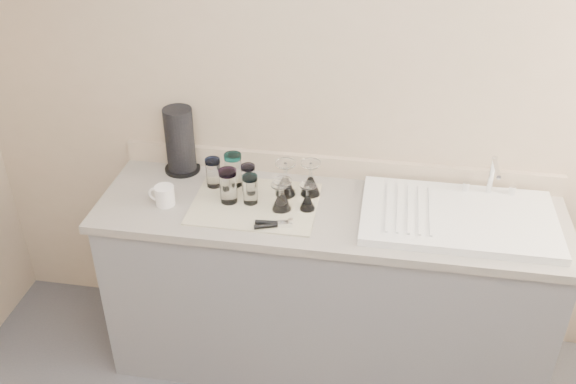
% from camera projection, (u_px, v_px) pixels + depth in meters
% --- Properties ---
extents(room_envelope, '(3.54, 3.50, 2.52)m').
position_uv_depth(room_envelope, '(281.00, 258.00, 1.46)').
color(room_envelope, '#4A4A4E').
rests_on(room_envelope, ground).
extents(counter_unit, '(2.06, 0.62, 0.90)m').
position_uv_depth(counter_unit, '(326.00, 287.00, 3.05)').
color(counter_unit, slate).
rests_on(counter_unit, ground).
extents(sink_unit, '(0.82, 0.50, 0.22)m').
position_uv_depth(sink_unit, '(459.00, 217.00, 2.73)').
color(sink_unit, white).
rests_on(sink_unit, counter_unit).
extents(dish_towel, '(0.55, 0.42, 0.01)m').
position_uv_depth(dish_towel, '(255.00, 204.00, 2.84)').
color(dish_towel, beige).
rests_on(dish_towel, counter_unit).
extents(tumbler_teal, '(0.07, 0.07, 0.14)m').
position_uv_depth(tumbler_teal, '(213.00, 172.00, 2.93)').
color(tumbler_teal, white).
rests_on(tumbler_teal, dish_towel).
extents(tumbler_cyan, '(0.08, 0.08, 0.16)m').
position_uv_depth(tumbler_cyan, '(233.00, 170.00, 2.93)').
color(tumbler_cyan, white).
rests_on(tumbler_cyan, dish_towel).
extents(tumbler_purple, '(0.06, 0.06, 0.13)m').
position_uv_depth(tumbler_purple, '(248.00, 178.00, 2.90)').
color(tumbler_purple, white).
rests_on(tumbler_purple, dish_towel).
extents(tumbler_blue, '(0.08, 0.08, 0.16)m').
position_uv_depth(tumbler_blue, '(228.00, 186.00, 2.81)').
color(tumbler_blue, white).
rests_on(tumbler_blue, dish_towel).
extents(tumbler_lavender, '(0.07, 0.07, 0.14)m').
position_uv_depth(tumbler_lavender, '(250.00, 189.00, 2.81)').
color(tumbler_lavender, white).
rests_on(tumbler_lavender, dish_towel).
extents(goblet_back_left, '(0.09, 0.09, 0.16)m').
position_uv_depth(goblet_back_left, '(285.00, 184.00, 2.87)').
color(goblet_back_left, white).
rests_on(goblet_back_left, dish_towel).
extents(goblet_back_right, '(0.09, 0.09, 0.16)m').
position_uv_depth(goblet_back_right, '(310.00, 183.00, 2.88)').
color(goblet_back_right, white).
rests_on(goblet_back_right, dish_towel).
extents(goblet_front_left, '(0.07, 0.07, 0.13)m').
position_uv_depth(goblet_front_left, '(280.00, 201.00, 2.77)').
color(goblet_front_left, white).
rests_on(goblet_front_left, dish_towel).
extents(goblet_front_right, '(0.07, 0.07, 0.12)m').
position_uv_depth(goblet_front_right, '(307.00, 201.00, 2.78)').
color(goblet_front_right, white).
rests_on(goblet_front_right, dish_towel).
extents(goblet_extra, '(0.08, 0.08, 0.15)m').
position_uv_depth(goblet_extra, '(282.00, 199.00, 2.78)').
color(goblet_extra, white).
rests_on(goblet_extra, dish_towel).
extents(can_opener, '(0.16, 0.08, 0.02)m').
position_uv_depth(can_opener, '(274.00, 224.00, 2.69)').
color(can_opener, silver).
rests_on(can_opener, dish_towel).
extents(white_mug, '(0.13, 0.09, 0.09)m').
position_uv_depth(white_mug, '(164.00, 195.00, 2.82)').
color(white_mug, white).
rests_on(white_mug, counter_unit).
extents(paper_towel_roll, '(0.17, 0.17, 0.32)m').
position_uv_depth(paper_towel_roll, '(180.00, 141.00, 3.02)').
color(paper_towel_roll, black).
rests_on(paper_towel_roll, counter_unit).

